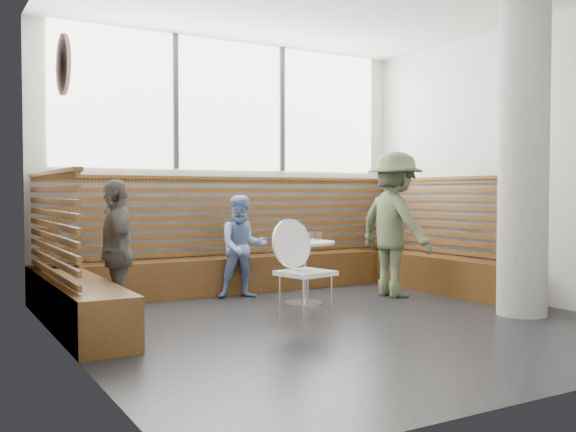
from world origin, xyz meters
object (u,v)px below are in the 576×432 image
cafe_chair (301,262)px  child_left (116,252)px  cafe_table (304,259)px  concrete_column (523,159)px  child_back (243,247)px  adult_man (395,224)px

cafe_chair → child_left: bearing=141.2°
cafe_table → child_left: bearing=-177.6°
cafe_table → cafe_chair: size_ratio=0.71×
cafe_table → cafe_chair: 1.05m
concrete_column → cafe_table: (-1.61, 1.66, -1.09)m
cafe_chair → child_left: 1.76m
child_back → child_left: child_left is taller
concrete_column → cafe_chair: bearing=160.1°
cafe_table → child_left: child_left is taller
cafe_table → cafe_chair: bearing=-122.8°
child_left → concrete_column: bearing=75.9°
adult_man → child_back: 1.85m
cafe_chair → child_left: (-1.57, 0.79, 0.10)m
child_left → adult_man: bearing=98.9°
concrete_column → cafe_chair: size_ratio=3.20×
concrete_column → child_left: size_ratio=2.32×
adult_man → child_back: bearing=61.3°
cafe_chair → child_back: child_back is taller
adult_man → child_left: size_ratio=1.26×
cafe_chair → adult_man: bearing=11.8°
cafe_table → child_back: (-0.41, 0.74, 0.10)m
concrete_column → adult_man: concrete_column is taller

